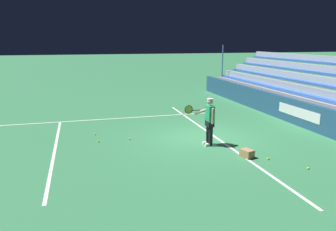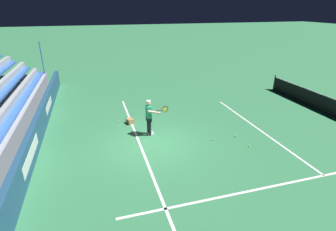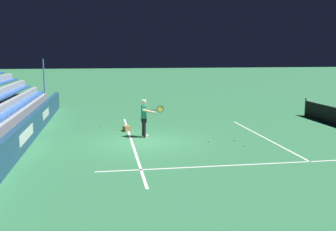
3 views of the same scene
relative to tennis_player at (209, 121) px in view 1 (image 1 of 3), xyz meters
name	(u,v)px [view 1 (image 1 of 3)]	position (x,y,z in m)	size (l,w,h in m)	color
ground_plane	(203,138)	(0.92, -0.15, -0.89)	(160.00, 160.00, 0.00)	#337A4C
court_baseline_white	(215,136)	(0.92, -0.65, -0.89)	(12.00, 0.10, 0.01)	white
court_sideline_white	(93,120)	(5.03, 3.85, -0.89)	(0.10, 12.00, 0.01)	white
court_service_line_white	(55,150)	(0.92, 5.35, -0.89)	(8.22, 0.10, 0.01)	white
back_wall_sponsor_board	(310,116)	(0.92, -4.98, -0.34)	(22.73, 0.25, 1.10)	navy
tennis_player	(209,121)	(0.00, 0.00, 0.00)	(0.58, 1.00, 1.71)	black
ball_box_cardboard	(247,153)	(-1.53, -0.72, -0.76)	(0.40, 0.30, 0.26)	#A87F51
tennis_ball_by_box	(95,134)	(2.42, 3.90, -0.86)	(0.07, 0.07, 0.07)	#CCE533
tennis_ball_far_left	(268,159)	(-1.91, -1.26, -0.86)	(0.07, 0.07, 0.07)	#CCE533
tennis_ball_toward_net	(130,139)	(1.43, 2.66, -0.86)	(0.07, 0.07, 0.07)	#CCE533
tennis_ball_midcourt	(308,168)	(-2.93, -1.96, -0.86)	(0.07, 0.07, 0.07)	#CCE533
tennis_ball_near_player	(99,141)	(1.38, 3.83, -0.86)	(0.07, 0.07, 0.07)	#CCE533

